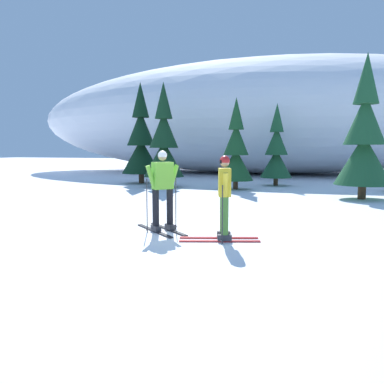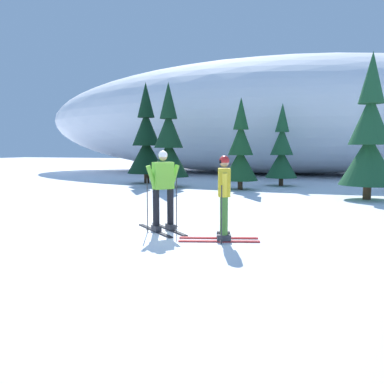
% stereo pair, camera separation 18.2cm
% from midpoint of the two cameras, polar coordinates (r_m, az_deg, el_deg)
% --- Properties ---
extents(ground_plane, '(120.00, 120.00, 0.00)m').
position_cam_midpoint_polar(ground_plane, '(9.62, -2.95, -5.14)').
color(ground_plane, white).
extents(skier_lime_jacket, '(1.59, 1.45, 1.83)m').
position_cam_midpoint_polar(skier_lime_jacket, '(9.19, -4.72, 0.46)').
color(skier_lime_jacket, black).
rests_on(skier_lime_jacket, ground).
extents(skier_yellow_jacket, '(1.69, 0.92, 1.74)m').
position_cam_midpoint_polar(skier_yellow_jacket, '(8.28, 3.89, -0.64)').
color(skier_yellow_jacket, red).
rests_on(skier_yellow_jacket, ground).
extents(pine_tree_far_left, '(2.08, 2.08, 5.39)m').
position_cam_midpoint_polar(pine_tree_far_left, '(22.15, -7.41, 7.06)').
color(pine_tree_far_left, '#47301E').
rests_on(pine_tree_far_left, ground).
extents(pine_tree_left, '(1.95, 1.95, 5.05)m').
position_cam_midpoint_polar(pine_tree_left, '(19.86, -4.24, 6.80)').
color(pine_tree_left, '#47301E').
rests_on(pine_tree_left, ground).
extents(pine_tree_center_left, '(1.61, 1.61, 4.18)m').
position_cam_midpoint_polar(pine_tree_center_left, '(18.73, 5.90, 5.70)').
color(pine_tree_center_left, '#47301E').
rests_on(pine_tree_center_left, ground).
extents(pine_tree_center_right, '(1.59, 1.59, 4.12)m').
position_cam_midpoint_polar(pine_tree_center_right, '(20.91, 11.51, 5.59)').
color(pine_tree_center_right, '#47301E').
rests_on(pine_tree_center_right, ground).
extents(pine_tree_right, '(2.06, 2.06, 5.34)m').
position_cam_midpoint_polar(pine_tree_right, '(16.29, 22.72, 6.92)').
color(pine_tree_right, '#47301E').
rests_on(pine_tree_right, ground).
extents(snow_ridge_background, '(36.64, 16.83, 8.33)m').
position_cam_midpoint_polar(snow_ridge_background, '(31.49, 9.54, 10.21)').
color(snow_ridge_background, white).
rests_on(snow_ridge_background, ground).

